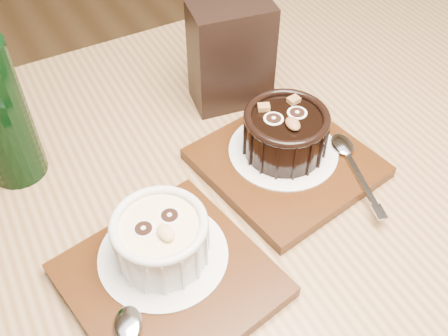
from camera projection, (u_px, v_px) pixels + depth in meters
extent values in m
cube|color=brown|center=(231.00, 235.00, 0.58)|extent=(1.23, 0.84, 0.04)
cylinder|color=brown|center=(360.00, 133.00, 1.25)|extent=(0.06, 0.06, 0.71)
cube|color=#43210B|center=(170.00, 280.00, 0.51)|extent=(0.21, 0.21, 0.01)
cylinder|color=white|center=(163.00, 255.00, 0.52)|extent=(0.13, 0.13, 0.00)
cylinder|color=silver|center=(161.00, 240.00, 0.50)|extent=(0.09, 0.09, 0.05)
cylinder|color=beige|center=(159.00, 226.00, 0.49)|extent=(0.08, 0.08, 0.00)
torus|color=silver|center=(159.00, 224.00, 0.49)|extent=(0.09, 0.09, 0.01)
cylinder|color=black|center=(143.00, 228.00, 0.48)|extent=(0.02, 0.02, 0.00)
cylinder|color=black|center=(170.00, 215.00, 0.49)|extent=(0.02, 0.02, 0.00)
ellipsoid|color=tan|center=(166.00, 233.00, 0.48)|extent=(0.02, 0.02, 0.01)
cube|color=#43210B|center=(286.00, 163.00, 0.62)|extent=(0.20, 0.20, 0.01)
cylinder|color=white|center=(283.00, 150.00, 0.62)|extent=(0.13, 0.13, 0.00)
cylinder|color=black|center=(285.00, 135.00, 0.60)|extent=(0.09, 0.09, 0.05)
cylinder|color=black|center=(287.00, 120.00, 0.59)|extent=(0.08, 0.08, 0.00)
torus|color=black|center=(287.00, 117.00, 0.58)|extent=(0.10, 0.10, 0.01)
cylinder|color=black|center=(274.00, 118.00, 0.58)|extent=(0.02, 0.02, 0.00)
cylinder|color=black|center=(297.00, 112.00, 0.59)|extent=(0.02, 0.02, 0.00)
ellipsoid|color=brown|center=(293.00, 124.00, 0.57)|extent=(0.02, 0.02, 0.01)
cube|color=brown|center=(264.00, 107.00, 0.59)|extent=(0.02, 0.02, 0.01)
cube|color=brown|center=(294.00, 100.00, 0.60)|extent=(0.01, 0.01, 0.01)
cube|color=black|center=(231.00, 55.00, 0.66)|extent=(0.11, 0.08, 0.14)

